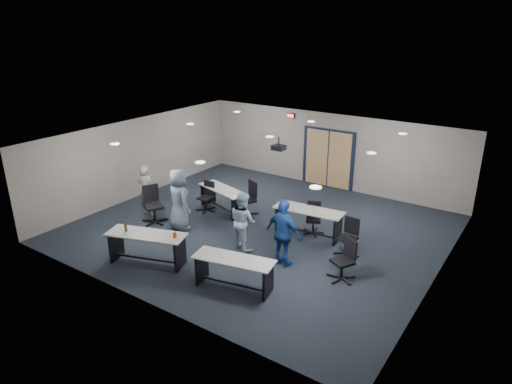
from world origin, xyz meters
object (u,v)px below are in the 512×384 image
Objects in this scene: chair_back_b at (246,199)px; person_gray at (146,190)px; chair_loose_right at (342,260)px; person_lightblue at (243,221)px; chair_back_a at (206,197)px; chair_back_d at (348,237)px; table_back_right at (308,218)px; table_front_right at (234,268)px; chair_loose_left at (154,205)px; table_back_left at (223,196)px; chair_back_c at (313,218)px; table_front_left at (147,243)px; person_plaid at (179,199)px; person_navy at (284,233)px.

person_gray reaches higher than chair_back_b.
person_lightblue reaches higher than chair_loose_right.
chair_back_d is (4.94, -0.18, 0.01)m from chair_back_a.
chair_back_d reaches higher than chair_back_a.
table_back_right is 1.25× the size of person_gray.
chair_loose_left is at bearing 147.89° from table_front_right.
person_gray is at bearing 146.85° from table_front_right.
chair_back_a is (-0.46, -0.30, -0.04)m from table_back_left.
chair_loose_left is 6.03m from chair_loose_right.
chair_back_c is (2.33, 0.02, -0.09)m from chair_back_b.
person_gray reaches higher than table_front_left.
chair_loose_left is 0.78m from person_gray.
person_plaid reaches higher than table_front_right.
chair_loose_left reaches higher than chair_back_d.
person_gray is 0.89× the size of person_plaid.
table_back_right is at bearing 164.59° from chair_back_d.
person_lightblue reaches higher than table_back_right.
table_front_right is 2.12× the size of chair_back_c.
chair_back_a is 1.54m from person_plaid.
table_back_right is 1.77× the size of chair_loose_left.
table_front_left is at bearing -139.01° from chair_back_d.
chair_back_c is at bearing 36.86° from table_front_left.
person_gray reaches higher than chair_loose_right.
person_gray reaches higher than chair_loose_left.
chair_back_d is at bearing 136.06° from chair_loose_right.
table_front_left is at bearing -127.11° from chair_loose_right.
table_front_left is 2.13× the size of chair_back_d.
chair_back_a is 1.86m from person_gray.
table_front_left is 4.69m from chair_back_c.
table_back_left is 0.84m from chair_back_b.
chair_loose_right is (1.87, 1.73, -0.01)m from table_front_right.
table_front_right is 1.07× the size of person_plaid.
chair_back_d is (1.32, -0.63, 0.03)m from chair_back_c.
chair_back_a is at bearing 126.15° from table_front_right.
chair_back_a is 0.52× the size of person_plaid.
table_back_left is at bearing -77.61° from person_plaid.
person_gray is at bearing -168.27° from table_back_right.
chair_back_c is 0.53× the size of person_navy.
chair_back_d is (1.38, -0.43, -0.05)m from table_back_right.
chair_loose_left is at bearing 113.62° from table_front_left.
person_navy is at bearing -14.13° from chair_back_b.
chair_back_c is (0.06, 0.20, -0.08)m from table_back_right.
person_gray is 1.60m from person_plaid.
person_navy is at bearing -13.60° from table_back_left.
table_front_left is 3.75m from table_back_left.
table_back_right is at bearing 165.33° from chair_loose_right.
table_back_left is 3.16m from chair_back_c.
chair_back_a is 2.85m from person_lightblue.
person_plaid is at bearing 140.89° from table_front_right.
person_navy reaches higher than person_gray.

